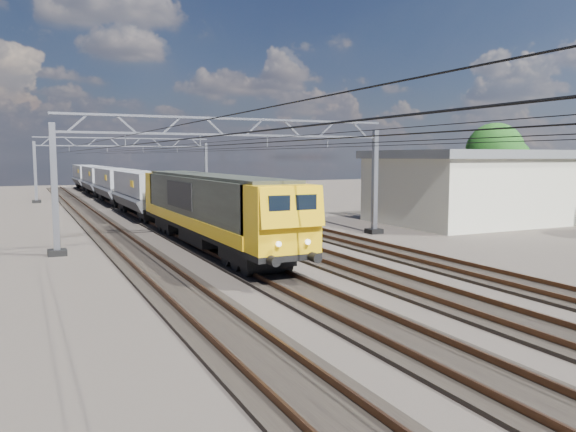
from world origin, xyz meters
name	(u,v)px	position (x,y,z in m)	size (l,w,h in m)	color
ground	(263,254)	(0.00, 0.00, 0.00)	(160.00, 160.00, 0.00)	black
track_outer_west	(144,262)	(-6.00, 0.00, 0.07)	(2.60, 140.00, 0.30)	black
track_loco	(226,255)	(-2.00, 0.00, 0.07)	(2.60, 140.00, 0.30)	black
track_inner_east	(298,250)	(2.00, 0.00, 0.07)	(2.60, 140.00, 0.30)	black
track_outer_east	(362,244)	(6.00, 0.00, 0.07)	(2.60, 140.00, 0.30)	black
catenary_gantry_mid	(235,175)	(0.00, 4.00, 3.91)	(19.90, 0.90, 7.11)	gray
catenary_gantry_far	(126,166)	(0.00, 40.00, 3.91)	(19.90, 0.90, 7.11)	gray
overhead_wires	(213,144)	(0.00, 8.00, 5.75)	(12.03, 140.00, 0.53)	black
locomotive	(209,206)	(-2.00, 2.59, 2.33)	(2.76, 21.10, 3.62)	black
hopper_wagon_lead	(143,190)	(-2.00, 20.28, 2.23)	(3.38, 13.00, 3.25)	black
hopper_wagon_mid	(116,183)	(-2.00, 34.48, 2.23)	(3.38, 13.00, 3.25)	black
hopper_wagon_third	(98,178)	(-2.00, 48.68, 2.23)	(3.38, 13.00, 3.25)	black
hopper_wagon_fourth	(86,175)	(-2.00, 62.88, 2.23)	(3.38, 13.00, 3.25)	black
industrial_shed	(495,186)	(22.00, 6.00, 2.73)	(18.60, 10.60, 5.40)	beige
tree_far	(499,154)	(30.32, 13.79, 5.21)	(5.87, 5.47, 8.17)	#321E17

